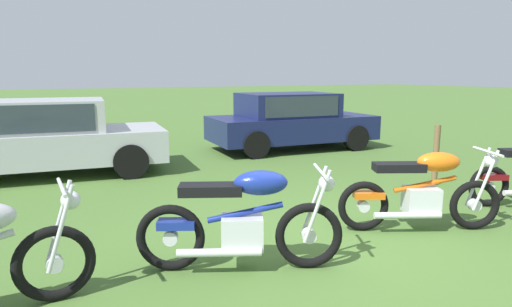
{
  "coord_description": "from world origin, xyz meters",
  "views": [
    {
      "loc": [
        -3.01,
        -3.71,
        1.9
      ],
      "look_at": [
        0.27,
        2.5,
        0.63
      ],
      "focal_mm": 30.95,
      "sensor_mm": 36.0,
      "label": 1
    }
  ],
  "objects_px": {
    "car_navy": "(290,118)",
    "car_silver": "(45,134)",
    "fence_post_wooden": "(436,155)",
    "motorcycle_orange": "(422,192)",
    "motorcycle_blue": "(243,221)"
  },
  "relations": [
    {
      "from": "motorcycle_orange",
      "to": "car_navy",
      "type": "xyz_separation_m",
      "value": [
        1.77,
        5.85,
        0.31
      ]
    },
    {
      "from": "motorcycle_blue",
      "to": "car_navy",
      "type": "relative_size",
      "value": 0.44
    },
    {
      "from": "car_navy",
      "to": "car_silver",
      "type": "bearing_deg",
      "value": -171.38
    },
    {
      "from": "motorcycle_orange",
      "to": "car_silver",
      "type": "distance_m",
      "value": 6.74
    },
    {
      "from": "motorcycle_blue",
      "to": "car_silver",
      "type": "distance_m",
      "value": 5.67
    },
    {
      "from": "motorcycle_orange",
      "to": "car_navy",
      "type": "bearing_deg",
      "value": 99.29
    },
    {
      "from": "car_navy",
      "to": "fence_post_wooden",
      "type": "xyz_separation_m",
      "value": [
        0.24,
        -4.35,
        -0.27
      ]
    },
    {
      "from": "fence_post_wooden",
      "to": "car_navy",
      "type": "bearing_deg",
      "value": 93.14
    },
    {
      "from": "motorcycle_orange",
      "to": "car_navy",
      "type": "height_order",
      "value": "car_navy"
    },
    {
      "from": "motorcycle_orange",
      "to": "car_silver",
      "type": "xyz_separation_m",
      "value": [
        -3.9,
        5.49,
        0.31
      ]
    },
    {
      "from": "motorcycle_orange",
      "to": "car_silver",
      "type": "height_order",
      "value": "car_silver"
    },
    {
      "from": "fence_post_wooden",
      "to": "motorcycle_orange",
      "type": "bearing_deg",
      "value": -143.24
    },
    {
      "from": "fence_post_wooden",
      "to": "car_silver",
      "type": "bearing_deg",
      "value": 145.95
    },
    {
      "from": "motorcycle_orange",
      "to": "fence_post_wooden",
      "type": "height_order",
      "value": "fence_post_wooden"
    },
    {
      "from": "motorcycle_orange",
      "to": "fence_post_wooden",
      "type": "relative_size",
      "value": 1.76
    }
  ]
}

